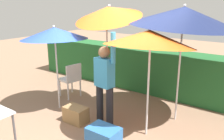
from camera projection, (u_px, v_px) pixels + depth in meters
name	position (u px, v px, depth m)	size (l,w,h in m)	color
ground_plane	(103.00, 126.00, 4.72)	(24.00, 24.00, 0.00)	#937056
hedge_row	(156.00, 71.00, 6.39)	(8.00, 0.70, 1.16)	#23602D
umbrella_rainbow	(184.00, 16.00, 4.43)	(2.06, 2.05, 2.37)	silver
umbrella_orange	(108.00, 13.00, 4.86)	(1.41, 1.42, 2.49)	silver
umbrella_yellow	(54.00, 33.00, 5.05)	(1.44, 1.44, 1.91)	silver
umbrella_navy	(149.00, 38.00, 3.95)	(1.56, 1.57, 2.05)	silver
person_vendor	(104.00, 81.00, 4.54)	(0.56, 0.27, 1.88)	black
chair_plastic	(71.00, 78.00, 6.05)	(0.51, 0.51, 0.89)	silver
cooler_box	(104.00, 138.00, 3.98)	(0.53, 0.38, 0.38)	#2D6BB7
crate_cardboard	(76.00, 114.00, 4.86)	(0.48, 0.31, 0.33)	#9E7A4C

